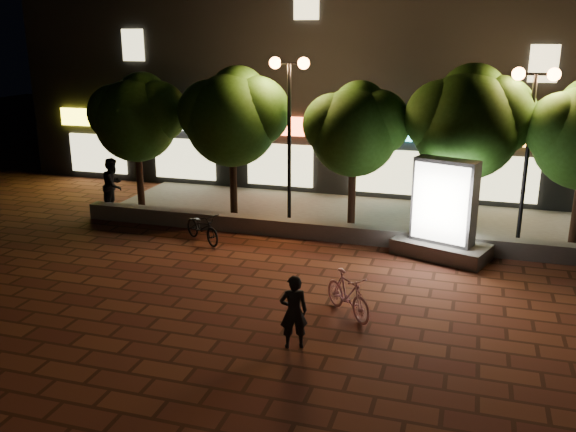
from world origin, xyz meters
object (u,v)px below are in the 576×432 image
at_px(pedestrian, 113,185).
at_px(scooter_parked, 202,227).
at_px(tree_left, 234,114).
at_px(scooter_pink, 348,294).
at_px(tree_right, 469,119).
at_px(rider, 294,312).
at_px(street_lamp_right, 532,111).
at_px(ad_kiosk, 443,218).
at_px(tree_far_left, 138,115).
at_px(street_lamp_left, 289,98).
at_px(tree_mid, 356,126).

bearing_deg(pedestrian, scooter_parked, -118.75).
distance_m(tree_left, pedestrian, 4.82).
bearing_deg(scooter_pink, tree_right, 26.22).
bearing_deg(rider, street_lamp_right, -144.60).
distance_m(tree_left, scooter_pink, 8.68).
distance_m(scooter_pink, pedestrian, 10.66).
bearing_deg(ad_kiosk, scooter_pink, -111.45).
distance_m(rider, pedestrian, 11.06).
height_order(tree_far_left, street_lamp_right, street_lamp_right).
height_order(tree_right, street_lamp_left, street_lamp_left).
distance_m(ad_kiosk, rider, 6.61).
distance_m(ad_kiosk, pedestrian, 10.95).
height_order(tree_far_left, scooter_pink, tree_far_left).
bearing_deg(scooter_pink, tree_far_left, 98.72).
xyz_separation_m(ad_kiosk, scooter_parked, (-6.83, -0.78, -0.66)).
bearing_deg(tree_left, rider, -61.47).
relative_size(tree_left, tree_mid, 1.09).
height_order(tree_far_left, street_lamp_left, street_lamp_left).
bearing_deg(ad_kiosk, tree_mid, 145.48).
bearing_deg(tree_right, street_lamp_right, -9.10).
bearing_deg(tree_left, tree_right, 0.00).
bearing_deg(tree_left, scooter_pink, -51.16).
xyz_separation_m(tree_far_left, rider, (7.90, -8.08, -2.54)).
distance_m(tree_far_left, tree_right, 10.81).
relative_size(ad_kiosk, scooter_parked, 1.63).
bearing_deg(pedestrian, tree_mid, -88.26).
height_order(tree_far_left, rider, tree_far_left).
relative_size(street_lamp_left, scooter_parked, 3.01).
relative_size(tree_left, tree_right, 0.97).
relative_size(tree_right, scooter_pink, 3.08).
bearing_deg(scooter_pink, pedestrian, 104.65).
distance_m(tree_mid, street_lamp_left, 2.22).
distance_m(street_lamp_left, street_lamp_right, 7.00).
relative_size(tree_mid, scooter_pink, 2.74).
bearing_deg(scooter_pink, street_lamp_right, 13.05).
xyz_separation_m(street_lamp_right, ad_kiosk, (-2.09, -1.70, -2.79)).
bearing_deg(scooter_pink, tree_mid, 55.18).
bearing_deg(rider, pedestrian, -64.56).
height_order(street_lamp_left, pedestrian, street_lamp_left).
bearing_deg(scooter_parked, street_lamp_right, -39.87).
height_order(tree_far_left, tree_right, tree_right).
height_order(tree_left, scooter_pink, tree_left).
relative_size(tree_right, street_lamp_right, 1.02).
xyz_separation_m(tree_mid, scooter_parked, (-3.98, -2.75, -2.76)).
xyz_separation_m(tree_mid, scooter_pink, (1.13, -6.36, -2.72)).
relative_size(tree_right, rider, 3.35).
bearing_deg(scooter_pink, tree_left, 83.98).
bearing_deg(tree_right, tree_left, -180.00).
bearing_deg(tree_mid, street_lamp_right, -3.04).
bearing_deg(street_lamp_right, scooter_parked, -164.46).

